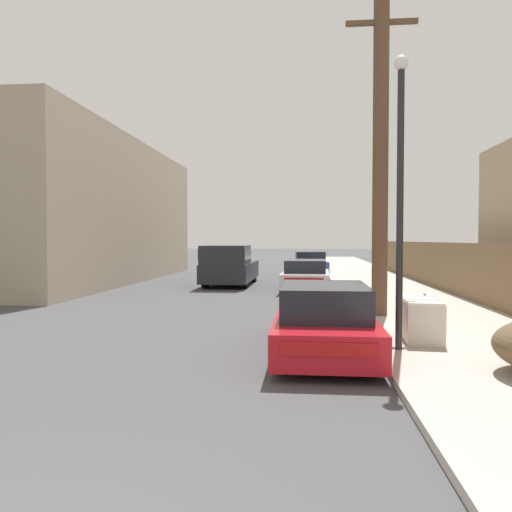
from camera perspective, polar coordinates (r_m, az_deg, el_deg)
sidewalk_curb at (r=25.72m, az=13.11°, el=-2.63°), size 4.20×63.00×0.12m
discarded_fridge at (r=10.50m, az=18.18°, el=-6.71°), size 0.80×1.85×0.81m
parked_sports_car_red at (r=9.27m, az=7.74°, el=-7.37°), size 1.75×4.52×1.27m
car_parked_mid at (r=20.21m, az=5.73°, el=-2.29°), size 1.99×4.13×1.25m
car_parked_far at (r=29.06m, az=6.14°, el=-0.92°), size 2.11×4.41×1.38m
pickup_truck at (r=22.38m, az=-3.08°, el=-1.08°), size 2.05×5.31×1.81m
utility_pole at (r=13.40m, az=14.04°, el=11.54°), size 1.80×0.40×8.28m
street_lamp at (r=9.19m, az=16.16°, el=8.15°), size 0.26×0.26×5.15m
wooden_fence at (r=20.41m, az=20.67°, el=-1.12°), size 0.08×33.59×1.84m
building_left_block at (r=26.52m, az=-19.98°, el=4.71°), size 7.00×18.44×6.84m
pedestrian at (r=21.59m, az=13.78°, el=-0.99°), size 0.34×0.34×1.71m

